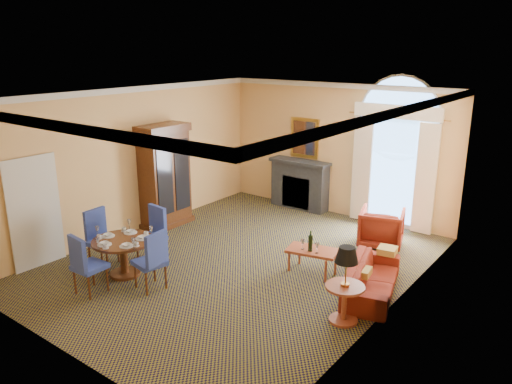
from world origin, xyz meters
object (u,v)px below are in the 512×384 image
Objects in this scene: dining_table at (123,248)px; armchair at (381,228)px; side_table at (346,276)px; armoire at (164,177)px; sofa at (372,278)px; coffee_table at (312,251)px.

dining_table reaches higher than armchair.
side_table is (3.93, 0.97, 0.23)m from dining_table.
sofa is at bearing -2.76° from armoire.
dining_table reaches higher than coffee_table.
armchair reaches higher than sofa.
side_table is at bearing 13.92° from dining_table.
dining_table is at bearing -59.30° from armoire.
dining_table is 0.92× the size of side_table.
side_table is at bearing 166.80° from sofa.
dining_table is 4.06m from side_table.
coffee_table reaches higher than armchair.
sofa is at bearing 28.14° from dining_table.
sofa is (3.88, 2.08, -0.25)m from dining_table.
armchair is at bearing 3.79° from sofa.
dining_table is at bearing 102.34° from sofa.
coffee_table is at bearing -2.86° from armoire.
dining_table is at bearing 35.66° from armchair.
armoire is 4.13m from coffee_table.
dining_table is 5.18m from armchair.
armchair is (-0.72, 2.02, 0.13)m from sofa.
armchair is at bearing 21.24° from armoire.
side_table reaches higher than coffee_table.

